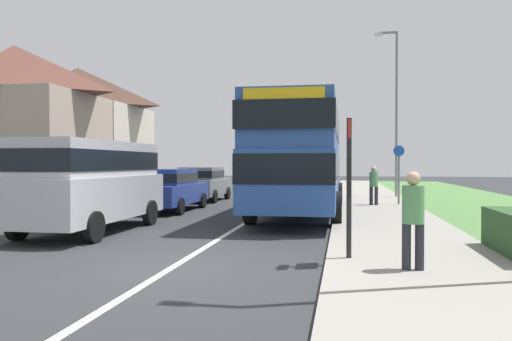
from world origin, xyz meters
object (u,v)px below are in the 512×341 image
object	(u,v)px
parked_van_silver	(91,179)
street_lamp_mid	(395,104)
pedestrian_at_stop	(413,216)
cycle_route_sign	(399,172)
pedestrian_walking_away	(374,184)
double_decker_bus	(301,153)
bus_stop_sign	(349,178)
parked_car_blue	(169,188)
parked_car_grey	(202,182)

from	to	relation	value
parked_van_silver	street_lamp_mid	xyz separation A→B (m)	(9.00, 13.82, 3.37)
pedestrian_at_stop	street_lamp_mid	xyz separation A→B (m)	(1.44, 17.69, 3.79)
cycle_route_sign	street_lamp_mid	size ratio (longest dim) A/B	0.30
parked_van_silver	pedestrian_walking_away	bearing A→B (deg)	47.59
double_decker_bus	street_lamp_mid	distance (m)	9.87
bus_stop_sign	parked_car_blue	bearing A→B (deg)	126.81
parked_van_silver	parked_car_grey	bearing A→B (deg)	90.59
parked_car_grey	parked_car_blue	bearing A→B (deg)	-88.34
double_decker_bus	parked_car_grey	xyz separation A→B (m)	(-5.15, 5.57, -1.26)
parked_car_blue	bus_stop_sign	world-z (taller)	bus_stop_sign
parked_car_grey	cycle_route_sign	size ratio (longest dim) A/B	1.65
bus_stop_sign	pedestrian_walking_away	bearing A→B (deg)	84.52
parked_car_blue	parked_van_silver	bearing A→B (deg)	-90.35
double_decker_bus	cycle_route_sign	distance (m)	5.40
double_decker_bus	cycle_route_sign	world-z (taller)	double_decker_bus
double_decker_bus	parked_van_silver	size ratio (longest dim) A/B	1.95
parked_car_grey	street_lamp_mid	xyz separation A→B (m)	(9.11, 3.08, 3.88)
parked_car_blue	pedestrian_at_stop	size ratio (longest dim) A/B	2.69
double_decker_bus	bus_stop_sign	distance (m)	8.36
street_lamp_mid	double_decker_bus	bearing A→B (deg)	-114.60
pedestrian_walking_away	bus_stop_sign	distance (m)	11.51
double_decker_bus	pedestrian_at_stop	bearing A→B (deg)	-74.37
parked_car_blue	bus_stop_sign	distance (m)	10.95
pedestrian_at_stop	pedestrian_walking_away	bearing A→B (deg)	89.47
parked_van_silver	parked_car_blue	bearing A→B (deg)	89.65
parked_van_silver	parked_car_grey	size ratio (longest dim) A/B	1.27
pedestrian_at_stop	parked_car_grey	bearing A→B (deg)	117.73
parked_car_grey	bus_stop_sign	bearing A→B (deg)	-64.06
double_decker_bus	bus_stop_sign	size ratio (longest dim) A/B	3.98
double_decker_bus	parked_car_blue	size ratio (longest dim) A/B	2.31
cycle_route_sign	street_lamp_mid	world-z (taller)	street_lamp_mid
parked_car_blue	parked_car_grey	bearing A→B (deg)	91.66
pedestrian_walking_away	bus_stop_sign	world-z (taller)	bus_stop_sign
parked_car_blue	street_lamp_mid	world-z (taller)	street_lamp_mid
parked_car_blue	pedestrian_walking_away	world-z (taller)	pedestrian_walking_away
double_decker_bus	pedestrian_walking_away	size ratio (longest dim) A/B	6.19
pedestrian_at_stop	street_lamp_mid	size ratio (longest dim) A/B	0.20
double_decker_bus	parked_car_blue	bearing A→B (deg)	173.63
parked_car_blue	parked_car_grey	distance (m)	5.02
bus_stop_sign	street_lamp_mid	distance (m)	17.32
parked_van_silver	pedestrian_walking_away	world-z (taller)	parked_van_silver
double_decker_bus	cycle_route_sign	xyz separation A→B (m)	(3.68, 3.89, -0.71)
double_decker_bus	parked_car_grey	bearing A→B (deg)	132.75
parked_car_blue	parked_car_grey	size ratio (longest dim) A/B	1.08
parked_car_grey	pedestrian_at_stop	world-z (taller)	pedestrian_at_stop
pedestrian_walking_away	parked_car_grey	bearing A→B (deg)	163.39
parked_car_blue	street_lamp_mid	size ratio (longest dim) A/B	0.53
double_decker_bus	bus_stop_sign	xyz separation A→B (m)	(1.54, -8.19, -0.60)
street_lamp_mid	parked_car_blue	bearing A→B (deg)	-137.92
street_lamp_mid	cycle_route_sign	bearing A→B (deg)	-93.45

